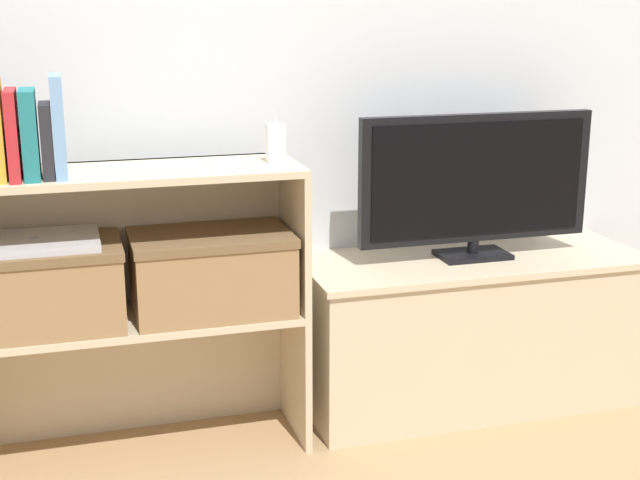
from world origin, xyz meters
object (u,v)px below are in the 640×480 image
(book_teal, at_px, (30,134))
(storage_basket_right, at_px, (212,269))
(baby_monitor, at_px, (276,143))
(laptop, at_px, (35,242))
(tv_stand, at_px, (469,329))
(book_charcoal, at_px, (47,141))
(storage_basket_left, at_px, (38,283))
(book_skyblue, at_px, (58,126))
(tv, at_px, (476,181))
(book_crimson, at_px, (13,135))

(book_teal, height_order, storage_basket_right, book_teal)
(baby_monitor, height_order, laptop, baby_monitor)
(tv_stand, xyz_separation_m, book_charcoal, (-1.25, -0.10, 0.68))
(storage_basket_right, bearing_deg, baby_monitor, 4.43)
(storage_basket_left, relative_size, storage_basket_right, 1.00)
(tv_stand, bearing_deg, storage_basket_left, -177.41)
(tv_stand, height_order, storage_basket_right, storage_basket_right)
(book_skyblue, height_order, baby_monitor, book_skyblue)
(book_charcoal, relative_size, baby_monitor, 1.38)
(book_teal, height_order, book_skyblue, book_skyblue)
(baby_monitor, bearing_deg, storage_basket_right, -175.57)
(tv, distance_m, book_skyblue, 1.24)
(storage_basket_right, xyz_separation_m, laptop, (-0.47, 0.00, 0.11))
(tv, xyz_separation_m, book_crimson, (-1.33, -0.10, 0.21))
(tv_stand, height_order, book_charcoal, book_charcoal)
(book_crimson, bearing_deg, laptop, 55.38)
(book_charcoal, distance_m, book_skyblue, 0.05)
(book_skyblue, distance_m, laptop, 0.32)
(book_crimson, bearing_deg, storage_basket_left, 55.38)
(book_charcoal, bearing_deg, book_teal, 180.00)
(tv_stand, xyz_separation_m, laptop, (-1.30, -0.06, 0.41))
(baby_monitor, height_order, storage_basket_right, baby_monitor)
(storage_basket_left, height_order, laptop, laptop)
(book_skyblue, bearing_deg, baby_monitor, 5.51)
(book_crimson, relative_size, book_charcoal, 1.19)
(tv_stand, relative_size, book_teal, 4.82)
(tv, height_order, storage_basket_right, tv)
(book_crimson, xyz_separation_m, storage_basket_left, (0.03, 0.04, -0.41))
(storage_basket_left, bearing_deg, storage_basket_right, 0.00)
(laptop, bearing_deg, baby_monitor, 1.30)
(baby_monitor, distance_m, storage_basket_right, 0.40)
(baby_monitor, bearing_deg, book_charcoal, -174.77)
(tv_stand, relative_size, tv, 1.44)
(book_teal, bearing_deg, book_crimson, -180.00)
(baby_monitor, relative_size, storage_basket_right, 0.31)
(book_skyblue, xyz_separation_m, storage_basket_right, (0.38, 0.04, -0.42))
(book_teal, xyz_separation_m, storage_basket_right, (0.46, 0.04, -0.40))
(book_charcoal, height_order, baby_monitor, book_charcoal)
(tv, distance_m, book_charcoal, 1.27)
(baby_monitor, bearing_deg, tv, 3.77)
(tv_stand, distance_m, baby_monitor, 0.91)
(storage_basket_right, bearing_deg, tv_stand, 4.03)
(book_teal, bearing_deg, tv, 4.34)
(storage_basket_left, distance_m, storage_basket_right, 0.47)
(tv_stand, bearing_deg, book_crimson, -175.72)
(baby_monitor, relative_size, storage_basket_left, 0.31)
(storage_basket_right, bearing_deg, book_teal, -174.89)
(storage_basket_left, bearing_deg, laptop, 0.00)
(tv, relative_size, book_crimson, 3.35)
(tv, relative_size, storage_basket_left, 1.69)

